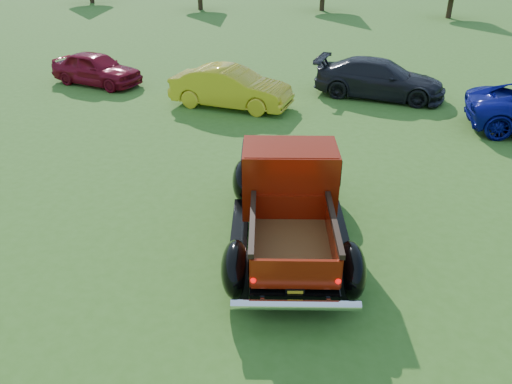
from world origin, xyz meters
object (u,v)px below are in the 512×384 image
(pickup_truck, at_px, (289,192))
(show_car_red, at_px, (96,68))
(show_car_yellow, at_px, (231,88))
(show_car_grey, at_px, (380,79))

(pickup_truck, xyz_separation_m, show_car_red, (-9.77, 8.61, -0.27))
(show_car_red, height_order, show_car_yellow, show_car_yellow)
(show_car_yellow, relative_size, show_car_grey, 0.89)
(show_car_red, bearing_deg, show_car_grey, -71.90)
(show_car_red, relative_size, show_car_yellow, 0.89)
(pickup_truck, distance_m, show_car_grey, 10.09)
(show_car_red, xyz_separation_m, show_car_yellow, (6.06, -1.21, 0.05))
(pickup_truck, height_order, show_car_yellow, pickup_truck)
(pickup_truck, height_order, show_car_red, pickup_truck)
(show_car_red, xyz_separation_m, show_car_grey, (10.98, 1.41, 0.04))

